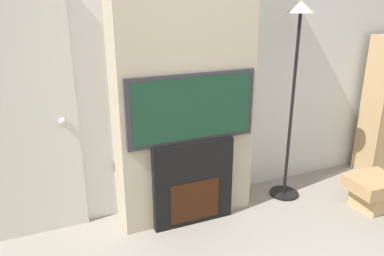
# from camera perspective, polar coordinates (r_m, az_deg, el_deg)

# --- Properties ---
(wall_back) EXTENTS (6.00, 0.06, 2.70)m
(wall_back) POSITION_cam_1_polar(r_m,az_deg,el_deg) (3.34, -2.71, 9.71)
(wall_back) COLOR silver
(wall_back) RESTS_ON ground_plane
(chimney_breast) EXTENTS (1.19, 0.37, 2.70)m
(chimney_breast) POSITION_cam_1_polar(r_m,az_deg,el_deg) (3.14, -1.33, 9.11)
(chimney_breast) COLOR tan
(chimney_breast) RESTS_ON ground_plane
(fireplace) EXTENTS (0.72, 0.15, 0.77)m
(fireplace) POSITION_cam_1_polar(r_m,az_deg,el_deg) (3.29, 0.01, -8.26)
(fireplace) COLOR black
(fireplace) RESTS_ON ground_plane
(television) EXTENTS (1.11, 0.07, 0.58)m
(television) POSITION_cam_1_polar(r_m,az_deg,el_deg) (3.04, 0.02, 3.07)
(television) COLOR #2D2D33
(television) RESTS_ON fireplace
(floor_lamp) EXTENTS (0.29, 0.29, 1.88)m
(floor_lamp) POSITION_cam_1_polar(r_m,az_deg,el_deg) (3.56, 15.48, 8.73)
(floor_lamp) COLOR black
(floor_lamp) RESTS_ON ground_plane
(box_stack) EXTENTS (0.46, 0.38, 0.32)m
(box_stack) POSITION_cam_1_polar(r_m,az_deg,el_deg) (3.97, 25.95, -8.59)
(box_stack) COLOR tan
(box_stack) RESTS_ON ground_plane
(bookshelf) EXTENTS (0.38, 0.32, 1.54)m
(bookshelf) POSITION_cam_1_polar(r_m,az_deg,el_deg) (4.63, 27.16, 2.98)
(bookshelf) COLOR tan
(bookshelf) RESTS_ON ground_plane
(entry_door) EXTENTS (0.81, 0.09, 2.03)m
(entry_door) POSITION_cam_1_polar(r_m,az_deg,el_deg) (3.16, -24.30, 1.19)
(entry_door) COLOR beige
(entry_door) RESTS_ON ground_plane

